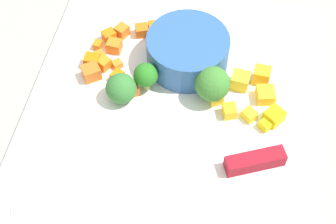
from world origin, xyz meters
TOP-DOWN VIEW (x-y plane):
  - ground_plane at (0.00, 0.00)m, footprint 4.00×4.00m
  - cutting_board at (0.00, 0.00)m, footprint 0.42×0.33m
  - prep_bowl at (0.08, -0.01)m, footprint 0.10×0.10m
  - chef_knife at (-0.07, -0.04)m, footprint 0.13×0.27m
  - carrot_dice_0 at (0.06, 0.09)m, footprint 0.02×0.02m
  - carrot_dice_1 at (0.09, 0.08)m, footprint 0.02×0.02m
  - carrot_dice_2 at (0.12, 0.08)m, footprint 0.02×0.02m
  - carrot_dice_3 at (0.09, 0.11)m, footprint 0.01×0.01m
  - carrot_dice_4 at (0.03, 0.05)m, footprint 0.02×0.02m
  - carrot_dice_5 at (0.04, 0.07)m, footprint 0.02×0.02m
  - carrot_dice_6 at (0.12, 0.06)m, footprint 0.02×0.02m
  - carrot_dice_7 at (0.06, 0.07)m, footprint 0.02×0.02m
  - carrot_dice_8 at (0.13, 0.04)m, footprint 0.03×0.03m
  - carrot_dice_9 at (0.10, 0.09)m, footprint 0.02×0.02m
  - carrot_dice_10 at (0.04, 0.10)m, footprint 0.03×0.03m
  - carrot_dice_11 at (0.06, 0.10)m, footprint 0.02×0.02m
  - carrot_dice_12 at (0.07, 0.10)m, footprint 0.02×0.02m
  - pepper_dice_0 at (0.02, -0.12)m, footprint 0.03×0.03m
  - pepper_dice_1 at (0.05, -0.11)m, footprint 0.03×0.02m
  - pepper_dice_2 at (0.06, -0.08)m, footprint 0.02×0.02m
  - pepper_dice_3 at (0.03, -0.05)m, footprint 0.02×0.02m
  - pepper_dice_4 at (0.07, -0.10)m, footprint 0.02×0.02m
  - pepper_dice_5 at (0.01, -0.11)m, footprint 0.02×0.02m
  - pepper_dice_6 at (0.02, -0.07)m, footprint 0.02×0.02m
  - pepper_dice_7 at (0.02, -0.09)m, footprint 0.02×0.02m
  - broccoli_floret_0 at (0.04, 0.03)m, footprint 0.03×0.03m
  - broccoli_floret_1 at (0.04, -0.04)m, footprint 0.04×0.04m
  - broccoli_floret_2 at (0.02, 0.06)m, footprint 0.04×0.04m

SIDE VIEW (x-z plane):
  - ground_plane at x=0.00m, z-range 0.00..0.00m
  - cutting_board at x=0.00m, z-range 0.00..0.01m
  - carrot_dice_7 at x=0.06m, z-range 0.01..0.02m
  - carrot_dice_3 at x=0.09m, z-range 0.01..0.02m
  - pepper_dice_5 at x=0.01m, z-range 0.01..0.02m
  - carrot_dice_12 at x=0.07m, z-range 0.01..0.02m
  - carrot_dice_5 at x=0.04m, z-range 0.01..0.02m
  - pepper_dice_7 at x=0.02m, z-range 0.01..0.02m
  - pepper_dice_3 at x=0.03m, z-range 0.01..0.02m
  - chef_knife at x=-0.07m, z-range 0.01..0.03m
  - carrot_dice_0 at x=0.06m, z-range 0.01..0.03m
  - carrot_dice_9 at x=0.10m, z-range 0.01..0.03m
  - carrot_dice_4 at x=0.03m, z-range 0.01..0.03m
  - carrot_dice_6 at x=0.12m, z-range 0.01..0.03m
  - pepper_dice_6 at x=0.02m, z-range 0.01..0.03m
  - pepper_dice_1 at x=0.05m, z-range 0.01..0.03m
  - carrot_dice_2 at x=0.12m, z-range 0.01..0.03m
  - carrot_dice_1 at x=0.09m, z-range 0.01..0.03m
  - carrot_dice_8 at x=0.13m, z-range 0.01..0.03m
  - carrot_dice_11 at x=0.06m, z-range 0.01..0.03m
  - pepper_dice_0 at x=0.02m, z-range 0.01..0.03m
  - carrot_dice_10 at x=0.04m, z-range 0.01..0.03m
  - pepper_dice_2 at x=0.06m, z-range 0.01..0.03m
  - pepper_dice_4 at x=0.07m, z-range 0.01..0.03m
  - broccoli_floret_2 at x=0.02m, z-range 0.01..0.05m
  - prep_bowl at x=0.08m, z-range 0.01..0.05m
  - broccoli_floret_0 at x=0.04m, z-range 0.02..0.05m
  - broccoli_floret_1 at x=0.04m, z-range 0.01..0.06m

